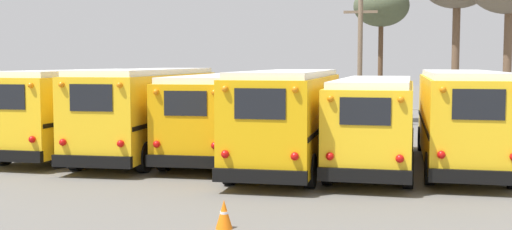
{
  "coord_description": "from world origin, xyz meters",
  "views": [
    {
      "loc": [
        4.62,
        -22.07,
        3.49
      ],
      "look_at": [
        0.0,
        0.32,
        1.63
      ],
      "focal_mm": 45.0,
      "sensor_mm": 36.0,
      "label": 1
    }
  ],
  "objects_px": {
    "school_bus_5": "(460,115)",
    "traffic_cone": "(224,214)",
    "school_bus_1": "(150,108)",
    "school_bus_0": "(86,107)",
    "school_bus_3": "(289,115)",
    "bare_tree_1": "(381,7)",
    "school_bus_2": "(223,112)",
    "utility_pole": "(360,59)",
    "school_bus_4": "(375,119)"
  },
  "relations": [
    {
      "from": "school_bus_2",
      "to": "bare_tree_1",
      "type": "relative_size",
      "value": 1.27
    },
    {
      "from": "school_bus_2",
      "to": "school_bus_4",
      "type": "relative_size",
      "value": 1.05
    },
    {
      "from": "school_bus_0",
      "to": "bare_tree_1",
      "type": "distance_m",
      "value": 18.93
    },
    {
      "from": "school_bus_0",
      "to": "school_bus_2",
      "type": "height_order",
      "value": "school_bus_0"
    },
    {
      "from": "school_bus_0",
      "to": "school_bus_4",
      "type": "distance_m",
      "value": 11.35
    },
    {
      "from": "traffic_cone",
      "to": "school_bus_3",
      "type": "bearing_deg",
      "value": 89.09
    },
    {
      "from": "school_bus_2",
      "to": "school_bus_3",
      "type": "distance_m",
      "value": 3.54
    },
    {
      "from": "school_bus_3",
      "to": "school_bus_1",
      "type": "bearing_deg",
      "value": 161.05
    },
    {
      "from": "school_bus_5",
      "to": "traffic_cone",
      "type": "height_order",
      "value": "school_bus_5"
    },
    {
      "from": "school_bus_3",
      "to": "school_bus_5",
      "type": "distance_m",
      "value": 5.78
    },
    {
      "from": "school_bus_3",
      "to": "school_bus_4",
      "type": "bearing_deg",
      "value": 10.76
    },
    {
      "from": "school_bus_4",
      "to": "school_bus_5",
      "type": "relative_size",
      "value": 0.94
    },
    {
      "from": "school_bus_3",
      "to": "school_bus_5",
      "type": "relative_size",
      "value": 0.94
    },
    {
      "from": "school_bus_3",
      "to": "traffic_cone",
      "type": "distance_m",
      "value": 8.25
    },
    {
      "from": "school_bus_2",
      "to": "traffic_cone",
      "type": "relative_size",
      "value": 16.28
    },
    {
      "from": "school_bus_0",
      "to": "school_bus_5",
      "type": "bearing_deg",
      "value": -3.36
    },
    {
      "from": "school_bus_5",
      "to": "traffic_cone",
      "type": "bearing_deg",
      "value": -121.06
    },
    {
      "from": "school_bus_0",
      "to": "school_bus_5",
      "type": "xyz_separation_m",
      "value": [
        14.02,
        -0.82,
        -0.01
      ]
    },
    {
      "from": "school_bus_3",
      "to": "bare_tree_1",
      "type": "height_order",
      "value": "bare_tree_1"
    },
    {
      "from": "traffic_cone",
      "to": "school_bus_5",
      "type": "bearing_deg",
      "value": 58.94
    },
    {
      "from": "school_bus_1",
      "to": "school_bus_2",
      "type": "bearing_deg",
      "value": 4.72
    },
    {
      "from": "school_bus_0",
      "to": "bare_tree_1",
      "type": "bearing_deg",
      "value": 52.32
    },
    {
      "from": "school_bus_4",
      "to": "bare_tree_1",
      "type": "relative_size",
      "value": 1.21
    },
    {
      "from": "school_bus_4",
      "to": "school_bus_0",
      "type": "bearing_deg",
      "value": 171.4
    },
    {
      "from": "school_bus_1",
      "to": "traffic_cone",
      "type": "distance_m",
      "value": 11.54
    },
    {
      "from": "school_bus_3",
      "to": "traffic_cone",
      "type": "relative_size",
      "value": 15.46
    },
    {
      "from": "school_bus_3",
      "to": "bare_tree_1",
      "type": "distance_m",
      "value": 17.63
    },
    {
      "from": "school_bus_2",
      "to": "school_bus_3",
      "type": "relative_size",
      "value": 1.05
    },
    {
      "from": "school_bus_2",
      "to": "school_bus_5",
      "type": "bearing_deg",
      "value": -5.09
    },
    {
      "from": "school_bus_5",
      "to": "bare_tree_1",
      "type": "xyz_separation_m",
      "value": [
        -2.85,
        15.29,
        4.92
      ]
    },
    {
      "from": "school_bus_5",
      "to": "traffic_cone",
      "type": "distance_m",
      "value": 11.22
    },
    {
      "from": "school_bus_0",
      "to": "traffic_cone",
      "type": "bearing_deg",
      "value": -51.33
    },
    {
      "from": "school_bus_1",
      "to": "school_bus_0",
      "type": "bearing_deg",
      "value": 173.82
    },
    {
      "from": "school_bus_0",
      "to": "utility_pole",
      "type": "height_order",
      "value": "utility_pole"
    },
    {
      "from": "school_bus_0",
      "to": "school_bus_1",
      "type": "distance_m",
      "value": 2.82
    },
    {
      "from": "utility_pole",
      "to": "school_bus_4",
      "type": "bearing_deg",
      "value": -85.37
    },
    {
      "from": "school_bus_2",
      "to": "school_bus_5",
      "type": "height_order",
      "value": "school_bus_5"
    },
    {
      "from": "school_bus_1",
      "to": "bare_tree_1",
      "type": "distance_m",
      "value": 17.67
    },
    {
      "from": "school_bus_2",
      "to": "traffic_cone",
      "type": "height_order",
      "value": "school_bus_2"
    },
    {
      "from": "school_bus_1",
      "to": "school_bus_3",
      "type": "xyz_separation_m",
      "value": [
        5.61,
        -1.93,
        -0.02
      ]
    },
    {
      "from": "school_bus_2",
      "to": "school_bus_3",
      "type": "xyz_separation_m",
      "value": [
        2.8,
        -2.16,
        0.09
      ]
    },
    {
      "from": "school_bus_3",
      "to": "utility_pole",
      "type": "relative_size",
      "value": 1.35
    },
    {
      "from": "school_bus_3",
      "to": "school_bus_0",
      "type": "bearing_deg",
      "value": 165.16
    },
    {
      "from": "school_bus_5",
      "to": "traffic_cone",
      "type": "xyz_separation_m",
      "value": [
        -5.74,
        -9.53,
        -1.43
      ]
    },
    {
      "from": "school_bus_0",
      "to": "school_bus_1",
      "type": "relative_size",
      "value": 0.97
    },
    {
      "from": "school_bus_1",
      "to": "school_bus_4",
      "type": "xyz_separation_m",
      "value": [
        8.41,
        -1.39,
        -0.14
      ]
    },
    {
      "from": "school_bus_5",
      "to": "bare_tree_1",
      "type": "relative_size",
      "value": 1.29
    },
    {
      "from": "school_bus_2",
      "to": "bare_tree_1",
      "type": "distance_m",
      "value": 16.35
    },
    {
      "from": "school_bus_4",
      "to": "bare_tree_1",
      "type": "xyz_separation_m",
      "value": [
        -0.04,
        16.17,
        5.04
      ]
    },
    {
      "from": "school_bus_4",
      "to": "school_bus_3",
      "type": "bearing_deg",
      "value": -169.24
    }
  ]
}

